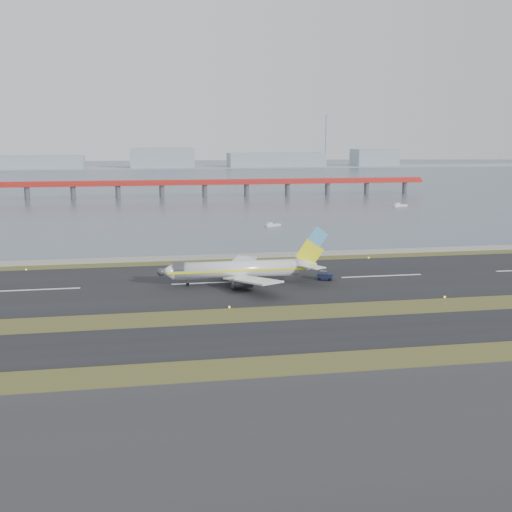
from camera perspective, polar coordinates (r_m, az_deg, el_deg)
The scene contains 12 objects.
ground at distance 117.97m, azimuth -1.88°, elevation -5.60°, with size 1000.00×1000.00×0.00m, color #34491A.
apron_strip at distance 67.81m, azimuth 5.35°, elevation -18.26°, with size 1000.00×50.00×0.10m, color #2A2A2C.
taxiway_strip at distance 106.60m, azimuth -0.92°, elevation -7.33°, with size 1000.00×18.00×0.10m, color black.
runway_strip at distance 146.78m, azimuth -3.61°, elevation -2.39°, with size 1000.00×45.00×0.10m, color black.
seawall at distance 175.91m, azimuth -4.77°, elevation -0.11°, with size 1000.00×2.50×1.00m, color gray.
bay_water at distance 573.34m, azimuth -8.73°, elevation 7.05°, with size 1400.00×800.00×1.30m, color #475666.
red_pier at distance 364.89m, azimuth -4.59°, elevation 6.42°, with size 260.00×5.00×10.20m.
far_shoreline at distance 733.27m, azimuth -8.05°, elevation 8.25°, with size 1400.00×80.00×60.50m.
airliner at distance 144.64m, azimuth -1.17°, elevation -1.18°, with size 38.52×32.89×12.80m.
pushback_tug at distance 149.97m, azimuth 6.13°, elevation -1.76°, with size 3.92×3.13×2.20m.
workboat_near at distance 240.95m, azimuth 1.43°, elevation 2.77°, with size 6.73×4.51×1.57m.
workboat_far at distance 318.70m, azimuth 12.63°, elevation 4.41°, with size 8.15×4.72×1.89m.
Camera 1 is at (-16.53, -112.18, 32.55)m, focal length 45.00 mm.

